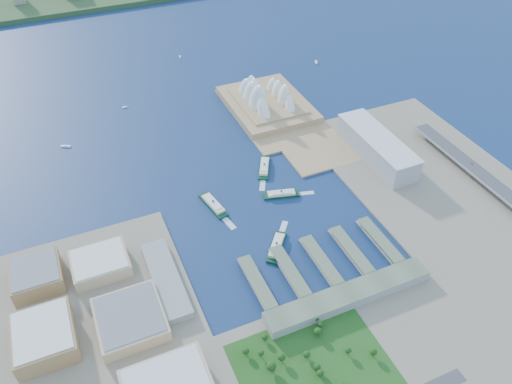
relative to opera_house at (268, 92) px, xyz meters
name	(u,v)px	position (x,y,z in m)	size (l,w,h in m)	color
ground	(283,227)	(-105.00, -280.00, -32.00)	(3000.00, 3000.00, 0.00)	#10284E
west_land	(105,364)	(-355.00, -385.00, -30.50)	(220.00, 390.00, 3.00)	gray
south_land	(374,360)	(-105.00, -490.00, -30.50)	(720.00, 180.00, 3.00)	gray
east_land	(456,201)	(135.00, -330.00, -30.50)	(240.00, 500.00, 3.00)	gray
peninsula	(273,112)	(2.50, -20.00, -30.50)	(135.00, 220.00, 3.00)	tan
opera_house	(268,92)	(0.00, 0.00, 0.00)	(134.00, 180.00, 58.00)	white
toaster_building	(377,147)	(90.00, -200.00, -11.50)	(45.00, 155.00, 35.00)	#98989E
expressway	(496,190)	(195.00, -340.00, -23.07)	(26.00, 340.00, 11.85)	gray
west_buildings	(96,327)	(-355.00, -350.00, -15.50)	(200.00, 280.00, 27.00)	#95754A
ferry_wharves	(321,261)	(-91.00, -355.00, -27.35)	(184.00, 90.00, 9.30)	#56634B
terminal_building	(349,296)	(-90.00, -415.00, -23.00)	(200.00, 28.00, 12.00)	gray
park	(313,360)	(-165.00, -470.00, -21.00)	(150.00, 110.00, 16.00)	#194714
ferry_a	(213,203)	(-174.75, -205.51, -26.60)	(14.54, 57.12, 10.80)	#0D3521
ferry_b	(264,166)	(-76.74, -157.35, -26.82)	(13.95, 54.79, 10.36)	#0D3521
ferry_c	(277,245)	(-128.95, -310.03, -26.87)	(13.82, 54.28, 10.26)	#0D3521
ferry_d	(281,193)	(-80.06, -222.40, -27.19)	(12.95, 50.86, 9.62)	#0D3521
boat_a	(66,146)	(-341.16, 19.94, -30.53)	(3.81, 15.23, 2.94)	white
boat_b	(125,107)	(-230.22, 101.21, -30.83)	(3.04, 8.69, 2.35)	white
boat_c	(316,62)	(164.14, 120.47, -30.46)	(3.99, 13.67, 3.07)	white
boat_e	(180,57)	(-81.93, 254.73, -30.75)	(3.24, 10.18, 2.50)	white
car_c	(472,163)	(199.00, -285.00, -16.55)	(1.67, 4.12, 1.19)	slate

